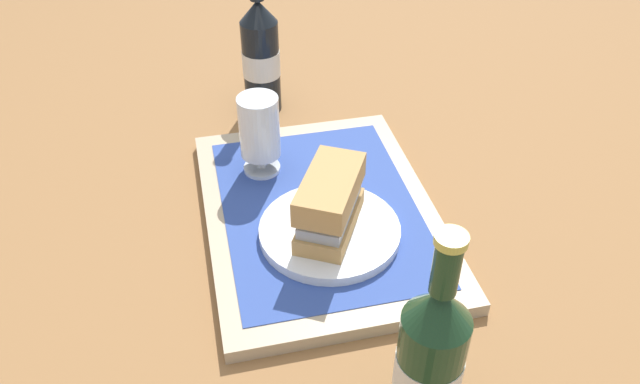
% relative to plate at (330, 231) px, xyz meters
% --- Properties ---
extents(ground_plane, '(3.00, 3.00, 0.00)m').
position_rel_plate_xyz_m(ground_plane, '(0.06, 0.00, -0.03)').
color(ground_plane, olive).
extents(tray, '(0.44, 0.32, 0.02)m').
position_rel_plate_xyz_m(tray, '(0.06, 0.00, -0.02)').
color(tray, tan).
rests_on(tray, ground_plane).
extents(placemat, '(0.38, 0.27, 0.00)m').
position_rel_plate_xyz_m(placemat, '(0.06, 0.00, -0.01)').
color(placemat, '#2D4793').
rests_on(placemat, tray).
extents(plate, '(0.19, 0.19, 0.01)m').
position_rel_plate_xyz_m(plate, '(0.00, 0.00, 0.00)').
color(plate, white).
rests_on(plate, placemat).
extents(sandwich, '(0.14, 0.12, 0.08)m').
position_rel_plate_xyz_m(sandwich, '(0.00, -0.00, 0.05)').
color(sandwich, tan).
rests_on(sandwich, plate).
extents(beer_glass, '(0.06, 0.06, 0.12)m').
position_rel_plate_xyz_m(beer_glass, '(0.17, 0.07, 0.06)').
color(beer_glass, silver).
rests_on(beer_glass, placemat).
extents(beer_bottle, '(0.07, 0.07, 0.27)m').
position_rel_plate_xyz_m(beer_bottle, '(0.38, 0.03, 0.08)').
color(beer_bottle, black).
rests_on(beer_bottle, ground_plane).
extents(second_bottle, '(0.07, 0.07, 0.27)m').
position_rel_plate_xyz_m(second_bottle, '(-0.28, -0.03, 0.08)').
color(second_bottle, '#19381E').
rests_on(second_bottle, ground_plane).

